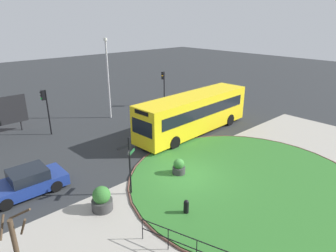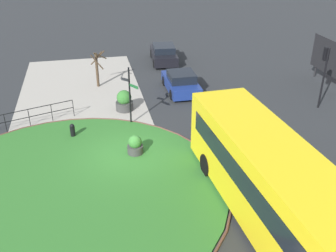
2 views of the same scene
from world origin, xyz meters
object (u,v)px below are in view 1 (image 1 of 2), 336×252
object	(u,v)px
bollard_foreground	(186,207)
car_near_lane	(27,183)
traffic_light_far	(45,103)
signpost_directional	(129,162)
planter_near_signpost	(102,200)
bus_yellow	(194,113)
street_tree_bare	(14,241)
lamppost_tall	(108,76)
planter_kerbside	(179,168)
traffic_light_near	(163,81)

from	to	relation	value
bollard_foreground	car_near_lane	xyz separation A→B (m)	(-5.01, 7.09, 0.23)
car_near_lane	traffic_light_far	bearing A→B (deg)	-118.15
signpost_directional	planter_near_signpost	size ratio (longest dim) A/B	2.62
bus_yellow	street_tree_bare	distance (m)	16.26
bus_yellow	traffic_light_far	distance (m)	11.81
lamppost_tall	planter_kerbside	bearing A→B (deg)	-103.04
planter_kerbside	traffic_light_far	bearing A→B (deg)	105.46
traffic_light_near	lamppost_tall	bearing A→B (deg)	-20.57
traffic_light_near	traffic_light_far	distance (m)	12.47
planter_near_signpost	street_tree_bare	bearing A→B (deg)	-163.01
traffic_light_far	car_near_lane	bearing A→B (deg)	65.48
bollard_foreground	lamppost_tall	bearing A→B (deg)	70.93
planter_kerbside	car_near_lane	bearing A→B (deg)	151.02
lamppost_tall	bollard_foreground	bearing A→B (deg)	-109.07
bus_yellow	planter_kerbside	xyz separation A→B (m)	(-5.84, -4.24, -1.23)
planter_near_signpost	signpost_directional	bearing A→B (deg)	5.00
street_tree_bare	signpost_directional	bearing A→B (deg)	13.49
car_near_lane	planter_kerbside	world-z (taller)	car_near_lane
signpost_directional	traffic_light_far	bearing A→B (deg)	89.28
traffic_light_far	planter_kerbside	bearing A→B (deg)	109.75
lamppost_tall	planter_kerbside	size ratio (longest dim) A/B	7.03
planter_kerbside	lamppost_tall	bearing A→B (deg)	76.96
car_near_lane	traffic_light_far	xyz separation A→B (m)	(4.19, 7.61, 2.09)
car_near_lane	planter_kerbside	bearing A→B (deg)	151.68
signpost_directional	car_near_lane	size ratio (longest dim) A/B	0.81
traffic_light_near	lamppost_tall	xyz separation A→B (m)	(-6.40, 0.39, 1.25)
bollard_foreground	planter_near_signpost	bearing A→B (deg)	132.59
signpost_directional	bus_yellow	xyz separation A→B (m)	(9.23, 4.01, -0.21)
bus_yellow	lamppost_tall	bearing A→B (deg)	-72.10
planter_kerbside	street_tree_bare	world-z (taller)	street_tree_bare
planter_near_signpost	street_tree_bare	world-z (taller)	street_tree_bare
bus_yellow	lamppost_tall	xyz separation A→B (m)	(-3.02, 7.94, 2.25)
planter_near_signpost	bus_yellow	bearing A→B (deg)	20.65
car_near_lane	planter_near_signpost	size ratio (longest dim) A/B	3.22
bus_yellow	traffic_light_near	xyz separation A→B (m)	(3.38, 7.54, 1.00)
traffic_light_far	planter_near_signpost	xyz separation A→B (m)	(-1.98, -11.65, -2.15)
traffic_light_near	planter_kerbside	distance (m)	15.13
bus_yellow	planter_near_signpost	bearing A→B (deg)	17.71
bus_yellow	car_near_lane	bearing A→B (deg)	-2.39
bus_yellow	car_near_lane	size ratio (longest dim) A/B	2.74
bollard_foreground	traffic_light_near	distance (m)	18.94
traffic_light_far	street_tree_bare	bearing A→B (deg)	68.62
car_near_lane	traffic_light_far	distance (m)	8.94
bus_yellow	street_tree_bare	bearing A→B (deg)	16.71
bollard_foreground	traffic_light_near	xyz separation A→B (m)	(11.64, 14.76, 2.30)
lamppost_tall	traffic_light_far	bearing A→B (deg)	-175.73
traffic_light_near	bollard_foreground	bearing A→B (deg)	34.69
planter_near_signpost	traffic_light_far	bearing A→B (deg)	80.37
bollard_foreground	bus_yellow	world-z (taller)	bus_yellow
bus_yellow	traffic_light_far	size ratio (longest dim) A/B	3.02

